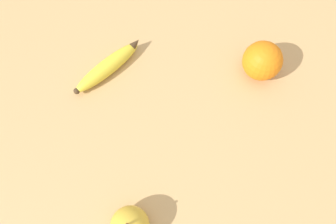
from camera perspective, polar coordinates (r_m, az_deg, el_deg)
name	(u,v)px	position (r m, az deg, el deg)	size (l,w,h in m)	color
ground_plane	(169,156)	(0.67, 0.17, -7.65)	(3.00, 3.00, 0.00)	tan
banana	(108,66)	(0.75, -10.38, 7.82)	(0.16, 0.14, 0.04)	yellow
orange	(262,61)	(0.74, 16.10, 8.57)	(0.09, 0.09, 0.09)	orange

